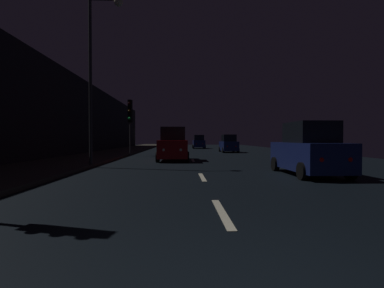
{
  "coord_description": "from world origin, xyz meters",
  "views": [
    {
      "loc": [
        -0.79,
        -2.4,
        1.43
      ],
      "look_at": [
        0.07,
        19.56,
        1.03
      ],
      "focal_mm": 26.49,
      "sensor_mm": 36.0,
      "label": 1
    }
  ],
  "objects_px": {
    "streetlamp_overhead": "(99,57)",
    "car_parked_right_far": "(229,144)",
    "car_approaching_headlights": "(173,145)",
    "car_parked_right_near": "(309,151)",
    "car_distant_taillights": "(199,142)",
    "traffic_light_far_left": "(130,115)"
  },
  "relations": [
    {
      "from": "streetlamp_overhead",
      "to": "car_parked_right_far",
      "type": "bearing_deg",
      "value": 59.6
    },
    {
      "from": "traffic_light_far_left",
      "to": "streetlamp_overhead",
      "type": "height_order",
      "value": "streetlamp_overhead"
    },
    {
      "from": "streetlamp_overhead",
      "to": "car_approaching_headlights",
      "type": "relative_size",
      "value": 1.94
    },
    {
      "from": "car_parked_right_near",
      "to": "car_distant_taillights",
      "type": "distance_m",
      "value": 30.81
    },
    {
      "from": "car_parked_right_near",
      "to": "car_parked_right_far",
      "type": "distance_m",
      "value": 18.82
    },
    {
      "from": "traffic_light_far_left",
      "to": "car_parked_right_near",
      "type": "distance_m",
      "value": 16.25
    },
    {
      "from": "traffic_light_far_left",
      "to": "car_approaching_headlights",
      "type": "bearing_deg",
      "value": 47.0
    },
    {
      "from": "car_approaching_headlights",
      "to": "car_distant_taillights",
      "type": "xyz_separation_m",
      "value": [
        3.15,
        23.02,
        -0.09
      ]
    },
    {
      "from": "car_parked_right_near",
      "to": "car_distant_taillights",
      "type": "relative_size",
      "value": 1.05
    },
    {
      "from": "car_parked_right_far",
      "to": "car_distant_taillights",
      "type": "xyz_separation_m",
      "value": [
        -2.43,
        11.9,
        0.05
      ]
    },
    {
      "from": "car_parked_right_near",
      "to": "car_parked_right_far",
      "type": "height_order",
      "value": "car_parked_right_near"
    },
    {
      "from": "car_parked_right_far",
      "to": "car_distant_taillights",
      "type": "distance_m",
      "value": 12.14
    },
    {
      "from": "traffic_light_far_left",
      "to": "car_parked_right_far",
      "type": "bearing_deg",
      "value": 133.48
    },
    {
      "from": "car_parked_right_near",
      "to": "car_distant_taillights",
      "type": "xyz_separation_m",
      "value": [
        -2.43,
        30.71,
        -0.04
      ]
    },
    {
      "from": "car_approaching_headlights",
      "to": "car_parked_right_far",
      "type": "height_order",
      "value": "car_approaching_headlights"
    },
    {
      "from": "streetlamp_overhead",
      "to": "car_distant_taillights",
      "type": "relative_size",
      "value": 2.13
    },
    {
      "from": "car_approaching_headlights",
      "to": "car_parked_right_far",
      "type": "xyz_separation_m",
      "value": [
        5.58,
        11.13,
        -0.14
      ]
    },
    {
      "from": "car_approaching_headlights",
      "to": "car_parked_right_near",
      "type": "height_order",
      "value": "car_approaching_headlights"
    },
    {
      "from": "streetlamp_overhead",
      "to": "car_parked_right_far",
      "type": "relative_size",
      "value": 2.26
    },
    {
      "from": "streetlamp_overhead",
      "to": "car_approaching_headlights",
      "type": "bearing_deg",
      "value": 51.32
    },
    {
      "from": "car_parked_right_near",
      "to": "car_parked_right_far",
      "type": "relative_size",
      "value": 1.11
    },
    {
      "from": "traffic_light_far_left",
      "to": "streetlamp_overhead",
      "type": "relative_size",
      "value": 0.56
    }
  ]
}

